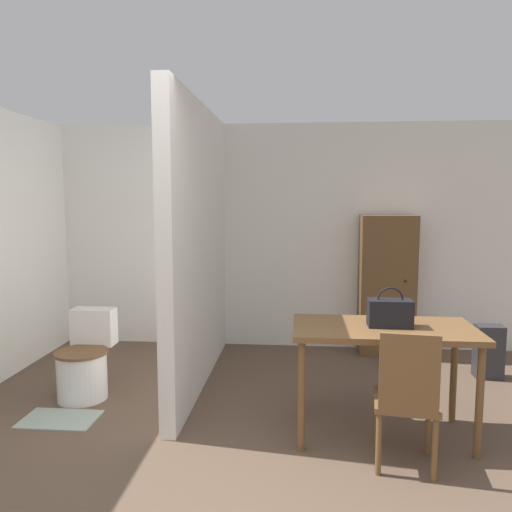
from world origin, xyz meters
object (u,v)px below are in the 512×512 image
at_px(handbag, 390,313).
at_px(space_heater, 489,351).
at_px(dining_table, 384,339).
at_px(wooden_chair, 407,396).
at_px(toilet, 85,363).
at_px(wooden_cabinet, 387,285).

distance_m(handbag, space_heater, 1.82).
bearing_deg(dining_table, wooden_chair, -81.20).
relative_size(dining_table, wooden_chair, 1.41).
distance_m(wooden_chair, toilet, 2.66).
height_order(wooden_chair, space_heater, wooden_chair).
relative_size(dining_table, toilet, 1.77).
relative_size(wooden_chair, wooden_cabinet, 0.60).
bearing_deg(space_heater, wooden_cabinet, 141.44).
relative_size(wooden_cabinet, space_heater, 3.00).
height_order(toilet, handbag, handbag).
relative_size(handbag, wooden_cabinet, 0.20).
distance_m(handbag, wooden_cabinet, 1.96).
bearing_deg(space_heater, dining_table, -133.22).
bearing_deg(wooden_chair, toilet, 166.04).
xyz_separation_m(handbag, wooden_cabinet, (0.31, 1.93, -0.14)).
xyz_separation_m(wooden_chair, wooden_cabinet, (0.27, 2.39, 0.28)).
xyz_separation_m(dining_table, handbag, (0.04, 0.00, 0.19)).
relative_size(wooden_chair, toilet, 1.26).
xyz_separation_m(wooden_chair, space_heater, (1.12, 1.72, -0.23)).
relative_size(dining_table, wooden_cabinet, 0.84).
bearing_deg(wooden_chair, space_heater, 64.36).
bearing_deg(handbag, wooden_chair, -85.83).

